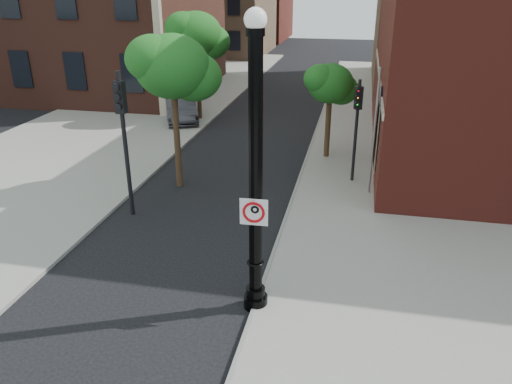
% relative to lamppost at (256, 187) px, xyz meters
% --- Properties ---
extents(ground, '(120.00, 120.00, 0.00)m').
position_rel_lamppost_xyz_m(ground, '(-2.04, -0.10, -3.27)').
color(ground, black).
rests_on(ground, ground).
extents(sidewalk_right, '(8.00, 60.00, 0.12)m').
position_rel_lamppost_xyz_m(sidewalk_right, '(3.96, 9.90, -3.21)').
color(sidewalk_right, gray).
rests_on(sidewalk_right, ground).
extents(sidewalk_left, '(10.00, 50.00, 0.12)m').
position_rel_lamppost_xyz_m(sidewalk_left, '(-11.04, 17.90, -3.21)').
color(sidewalk_left, gray).
rests_on(sidewalk_left, ground).
extents(curb_edge, '(0.10, 60.00, 0.14)m').
position_rel_lamppost_xyz_m(curb_edge, '(0.01, 9.90, -3.20)').
color(curb_edge, gray).
rests_on(curb_edge, ground).
extents(lamppost, '(0.60, 0.60, 7.08)m').
position_rel_lamppost_xyz_m(lamppost, '(0.00, 0.00, 0.00)').
color(lamppost, black).
rests_on(lamppost, ground).
extents(no_parking_sign, '(0.65, 0.08, 0.65)m').
position_rel_lamppost_xyz_m(no_parking_sign, '(-0.00, -0.18, -0.55)').
color(no_parking_sign, white).
rests_on(no_parking_sign, ground).
extents(parked_car, '(3.40, 4.97, 1.55)m').
position_rel_lamppost_xyz_m(parked_car, '(-7.88, 16.52, -2.50)').
color(parked_car, '#2E2E33').
rests_on(parked_car, ground).
extents(traffic_signal_left, '(0.32, 0.41, 4.94)m').
position_rel_lamppost_xyz_m(traffic_signal_left, '(-5.30, 4.31, 0.06)').
color(traffic_signal_left, black).
rests_on(traffic_signal_left, ground).
extents(traffic_signal_right, '(0.33, 0.37, 4.13)m').
position_rel_lamppost_xyz_m(traffic_signal_right, '(2.10, 8.81, -0.48)').
color(traffic_signal_right, black).
rests_on(traffic_signal_right, ground).
extents(utility_pole, '(0.10, 0.10, 4.78)m').
position_rel_lamppost_xyz_m(utility_pole, '(2.76, 7.70, -0.88)').
color(utility_pole, '#999999').
rests_on(utility_pole, ground).
extents(street_tree_a, '(3.23, 2.92, 5.81)m').
position_rel_lamppost_xyz_m(street_tree_a, '(-4.53, 7.17, 1.32)').
color(street_tree_a, '#382316').
rests_on(street_tree_a, ground).
extents(street_tree_b, '(3.32, 3.00, 5.98)m').
position_rel_lamppost_xyz_m(street_tree_b, '(-6.77, 16.80, 1.45)').
color(street_tree_b, '#382316').
rests_on(street_tree_b, ground).
extents(street_tree_c, '(2.37, 2.14, 4.26)m').
position_rel_lamppost_xyz_m(street_tree_c, '(0.88, 11.60, 0.08)').
color(street_tree_c, '#382316').
rests_on(street_tree_c, ground).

